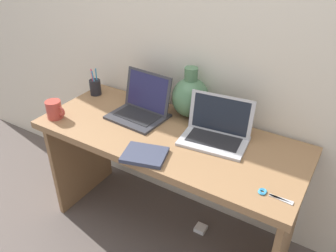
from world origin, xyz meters
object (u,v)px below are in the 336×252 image
(pen_cup, at_px, (95,87))
(scissors, at_px, (269,194))
(laptop_right, at_px, (217,129))
(green_vase, at_px, (190,97))
(coffee_mug, at_px, (54,110))
(power_brick, at_px, (201,228))
(notebook_stack, at_px, (145,155))
(laptop_left, at_px, (142,105))

(pen_cup, bearing_deg, scissors, -15.19)
(laptop_right, height_order, green_vase, green_vase)
(coffee_mug, height_order, power_brick, coffee_mug)
(notebook_stack, xyz_separation_m, pen_cup, (-0.67, 0.40, 0.04))
(laptop_right, height_order, pen_cup, laptop_right)
(laptop_left, distance_m, pen_cup, 0.42)
(notebook_stack, height_order, coffee_mug, coffee_mug)
(laptop_left, height_order, laptop_right, laptop_left)
(laptop_left, height_order, scissors, laptop_left)
(green_vase, distance_m, coffee_mug, 0.78)
(scissors, height_order, power_brick, scissors)
(coffee_mug, bearing_deg, notebook_stack, -3.40)
(laptop_right, height_order, power_brick, laptop_right)
(laptop_left, bearing_deg, green_vase, 30.60)
(green_vase, height_order, pen_cup, green_vase)
(laptop_right, distance_m, green_vase, 0.28)
(pen_cup, height_order, scissors, pen_cup)
(laptop_right, bearing_deg, pen_cup, 175.81)
(laptop_left, relative_size, coffee_mug, 2.52)
(pen_cup, bearing_deg, laptop_right, -4.19)
(pen_cup, xyz_separation_m, scissors, (1.26, -0.34, -0.05))
(green_vase, relative_size, power_brick, 4.22)
(scissors, bearing_deg, pen_cup, 164.81)
(laptop_left, bearing_deg, coffee_mug, -144.05)
(scissors, bearing_deg, notebook_stack, -174.94)
(pen_cup, relative_size, power_brick, 2.59)
(notebook_stack, height_order, power_brick, notebook_stack)
(laptop_right, relative_size, power_brick, 5.17)
(laptop_left, bearing_deg, pen_cup, 171.50)
(laptop_right, height_order, coffee_mug, laptop_right)
(laptop_left, bearing_deg, laptop_right, -0.37)
(coffee_mug, bearing_deg, power_brick, 19.77)
(laptop_left, distance_m, coffee_mug, 0.50)
(green_vase, distance_m, notebook_stack, 0.49)
(notebook_stack, bearing_deg, power_brick, 62.79)
(notebook_stack, bearing_deg, scissors, 5.06)
(power_brick, bearing_deg, notebook_stack, -117.21)
(power_brick, bearing_deg, scissors, -33.78)
(green_vase, xyz_separation_m, power_brick, (0.18, -0.14, -0.84))
(pen_cup, bearing_deg, power_brick, -4.04)
(notebook_stack, xyz_separation_m, coffee_mug, (-0.66, 0.04, 0.04))
(laptop_left, xyz_separation_m, green_vase, (0.24, 0.14, 0.06))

